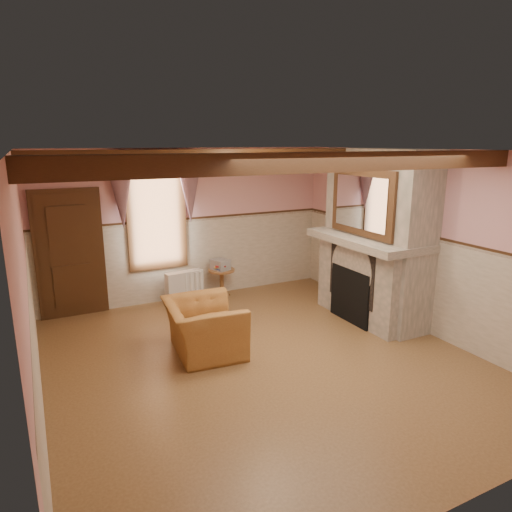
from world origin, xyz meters
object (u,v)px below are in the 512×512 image
oil_lamp (358,225)px  side_table (222,283)px  radiator (185,287)px  bowl (361,231)px  armchair (204,328)px  mantel_clock (347,224)px

oil_lamp → side_table: bearing=133.6°
radiator → bowl: 3.33m
armchair → oil_lamp: 3.12m
oil_lamp → mantel_clock: bearing=90.0°
armchair → side_table: 2.39m
bowl → mantel_clock: (0.00, 0.37, 0.06)m
mantel_clock → radiator: bearing=147.9°
side_table → mantel_clock: mantel_clock is taller
radiator → side_table: bearing=-7.5°
side_table → bowl: 2.83m
bowl → oil_lamp: (0.00, 0.10, 0.10)m
oil_lamp → radiator: bearing=143.7°
bowl → side_table: bearing=132.1°
armchair → radiator: size_ratio=1.63×
armchair → bowl: 3.07m
radiator → oil_lamp: oil_lamp is taller
armchair → radiator: (0.40, 2.10, -0.07)m
bowl → oil_lamp: 0.14m
mantel_clock → bowl: bearing=-90.0°
armchair → side_table: armchair is taller
bowl → oil_lamp: bearing=90.0°
armchair → mantel_clock: size_ratio=4.76×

